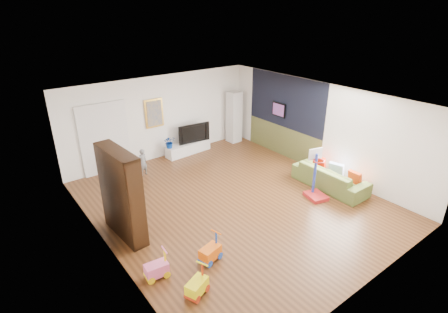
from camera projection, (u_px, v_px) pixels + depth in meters
floor at (233, 202)px, 9.09m from camera, size 6.50×7.50×0.00m
ceiling at (235, 100)px, 8.00m from camera, size 6.50×7.50×0.00m
wall_back at (161, 118)px, 11.27m from camera, size 6.50×0.00×2.70m
wall_front at (375, 225)px, 5.82m from camera, size 6.50×0.00×2.70m
wall_left at (103, 195)px, 6.74m from camera, size 0.00×7.50×2.70m
wall_right at (319, 128)px, 10.35m from camera, size 0.00×7.50×2.70m
navy_accent at (285, 102)px, 11.16m from camera, size 0.01×3.20×1.70m
olive_wainscot at (282, 141)px, 11.70m from camera, size 0.01×3.20×1.00m
doorway at (105, 139)px, 10.30m from camera, size 1.45×0.06×2.10m
painting_back at (154, 113)px, 11.02m from camera, size 0.62×0.06×0.92m
artwork_right at (279, 110)px, 11.39m from camera, size 0.04×0.56×0.46m
media_console at (188, 148)px, 11.95m from camera, size 1.65×0.51×0.38m
tall_cabinet at (234, 117)px, 12.70m from camera, size 0.45×0.45×1.87m
bookshelf at (121, 194)px, 7.42m from camera, size 0.46×1.42×2.04m
sofa at (330, 177)px, 9.69m from camera, size 0.85×2.12×0.62m
basketball_hoop at (318, 175)px, 9.00m from camera, size 0.59×0.66×1.35m
ride_on_yellow at (197, 282)px, 6.09m from camera, size 0.49×0.40×0.57m
ride_on_orange at (210, 248)px, 6.91m from camera, size 0.50×0.37×0.59m
ride_on_pink at (156, 265)px, 6.48m from camera, size 0.45×0.31×0.57m
child at (142, 162)px, 10.34m from camera, size 0.34×0.26×0.84m
tv at (193, 132)px, 11.88m from camera, size 1.14×0.27×0.65m
vase_plant at (170, 142)px, 11.38m from camera, size 0.44×0.41×0.41m
pillow_left at (355, 178)px, 9.28m from camera, size 0.11×0.37×0.36m
pillow_center at (336, 170)px, 9.73m from camera, size 0.20×0.42×0.40m
pillow_right at (319, 162)px, 10.17m from camera, size 0.17×0.37×0.35m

